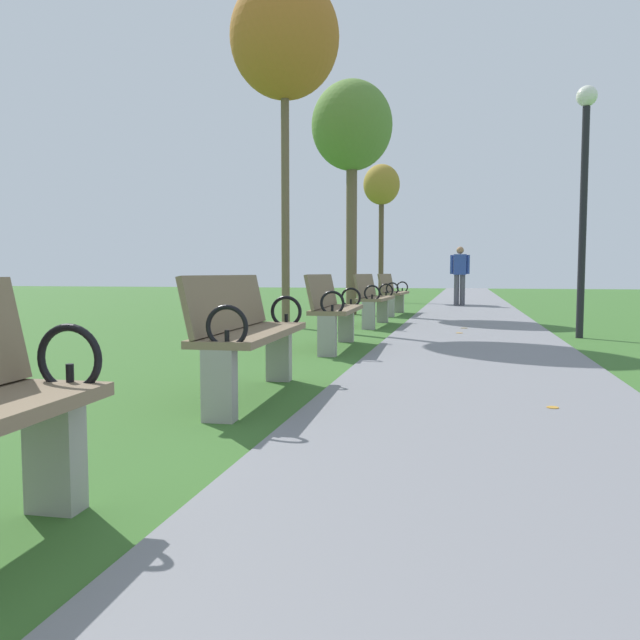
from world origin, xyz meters
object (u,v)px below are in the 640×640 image
(park_bench_3, at_px, (247,332))
(park_bench_4, at_px, (333,309))
(pedestrian_walking, at_px, (460,273))
(tree_4, at_px, (382,188))
(park_bench_5, at_px, (373,298))
(lamp_post, at_px, (584,172))
(tree_2, at_px, (285,40))
(tree_3, at_px, (352,129))
(park_bench_6, at_px, (392,293))

(park_bench_3, bearing_deg, park_bench_4, 90.00)
(park_bench_4, xyz_separation_m, pedestrian_walking, (1.41, 10.24, 0.44))
(tree_4, height_order, pedestrian_walking, tree_4)
(park_bench_4, bearing_deg, park_bench_3, -90.00)
(tree_4, bearing_deg, park_bench_5, -83.36)
(lamp_post, bearing_deg, tree_4, 111.87)
(park_bench_3, height_order, tree_2, tree_2)
(pedestrian_walking, bearing_deg, tree_3, -119.97)
(tree_3, xyz_separation_m, lamp_post, (4.04, -4.26, -1.73))
(park_bench_3, height_order, park_bench_4, same)
(tree_3, distance_m, lamp_post, 6.12)
(tree_3, bearing_deg, park_bench_4, -81.81)
(park_bench_4, relative_size, lamp_post, 0.47)
(park_bench_3, xyz_separation_m, tree_3, (-0.90, 9.33, 3.56))
(park_bench_6, relative_size, tree_2, 0.28)
(tree_3, xyz_separation_m, tree_4, (-0.16, 6.19, -0.44))
(tree_2, bearing_deg, park_bench_5, 23.08)
(park_bench_3, bearing_deg, tree_4, 93.89)
(tree_2, height_order, tree_3, tree_2)
(park_bench_4, bearing_deg, park_bench_6, 90.00)
(park_bench_6, bearing_deg, tree_3, -172.74)
(park_bench_4, bearing_deg, lamp_post, 32.26)
(park_bench_5, distance_m, lamp_post, 3.89)
(park_bench_4, height_order, pedestrian_walking, pedestrian_walking)
(park_bench_5, distance_m, park_bench_6, 2.97)
(park_bench_4, bearing_deg, park_bench_5, 90.00)
(park_bench_3, distance_m, tree_2, 7.39)
(tree_3, bearing_deg, tree_2, -98.36)
(park_bench_3, bearing_deg, tree_3, 95.50)
(park_bench_5, xyz_separation_m, tree_4, (-1.05, 9.05, 3.11))
(park_bench_5, xyz_separation_m, lamp_post, (3.14, -1.40, 1.82))
(tree_2, distance_m, tree_4, 9.72)
(lamp_post, bearing_deg, park_bench_5, 156.00)
(park_bench_5, relative_size, tree_3, 0.32)
(park_bench_6, xyz_separation_m, lamp_post, (3.14, -4.37, 1.82))
(tree_2, height_order, lamp_post, tree_2)
(park_bench_3, height_order, lamp_post, lamp_post)
(park_bench_5, height_order, park_bench_6, same)
(park_bench_4, height_order, park_bench_5, same)
(park_bench_3, distance_m, park_bench_4, 3.09)
(tree_4, distance_m, lamp_post, 11.33)
(park_bench_5, relative_size, lamp_post, 0.46)
(park_bench_4, distance_m, tree_2, 5.28)
(pedestrian_walking, bearing_deg, tree_2, -110.69)
(tree_2, xyz_separation_m, lamp_post, (4.54, -0.80, -2.44))
(tree_2, xyz_separation_m, tree_3, (0.51, 3.46, -0.71))
(park_bench_6, relative_size, tree_4, 0.37)
(park_bench_5, relative_size, park_bench_6, 1.00)
(park_bench_4, height_order, tree_2, tree_2)
(park_bench_4, distance_m, park_bench_6, 6.35)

